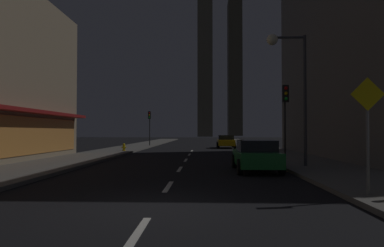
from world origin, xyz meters
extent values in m
cube|color=black|center=(0.00, 32.00, -0.05)|extent=(78.00, 136.00, 0.10)
cube|color=#605E59|center=(7.00, 32.00, 0.07)|extent=(4.00, 76.00, 0.15)
cube|color=#605E59|center=(-7.00, 32.00, 0.07)|extent=(4.00, 76.00, 0.15)
cube|color=silver|center=(0.00, -2.00, 0.01)|extent=(0.16, 2.20, 0.01)
cube|color=silver|center=(0.00, 3.20, 0.01)|extent=(0.16, 2.20, 0.01)
cube|color=silver|center=(0.00, 8.40, 0.01)|extent=(0.16, 2.20, 0.01)
cube|color=silver|center=(0.00, 13.60, 0.01)|extent=(0.16, 2.20, 0.01)
cube|color=silver|center=(0.00, 18.80, 0.01)|extent=(0.16, 2.20, 0.01)
cube|color=silver|center=(0.00, 24.00, 0.01)|extent=(0.16, 2.20, 0.01)
cube|color=#D88C3F|center=(-9.00, 8.60, 1.60)|extent=(0.10, 18.27, 2.20)
cube|color=maroon|center=(-8.60, 8.60, 3.00)|extent=(0.90, 18.87, 0.20)
cube|color=#5B5744|center=(1.39, 115.66, 36.74)|extent=(5.44, 7.03, 73.48)
cube|color=#423F32|center=(14.61, 140.75, 29.81)|extent=(6.02, 8.38, 59.61)
cube|color=#1E722D|center=(3.60, 7.75, 0.61)|extent=(1.80, 4.20, 0.65)
cube|color=black|center=(3.60, 7.55, 1.17)|extent=(1.64, 2.00, 0.55)
cylinder|color=black|center=(2.72, 9.15, 0.34)|extent=(0.22, 0.68, 0.68)
cylinder|color=black|center=(4.48, 9.15, 0.34)|extent=(0.22, 0.68, 0.68)
cylinder|color=black|center=(2.72, 6.35, 0.34)|extent=(0.22, 0.68, 0.68)
cylinder|color=black|center=(4.48, 6.35, 0.34)|extent=(0.22, 0.68, 0.68)
sphere|color=white|center=(3.05, 9.80, 0.67)|extent=(0.18, 0.18, 0.18)
sphere|color=white|center=(4.15, 9.80, 0.67)|extent=(0.18, 0.18, 0.18)
cube|color=gold|center=(3.60, 29.88, 0.61)|extent=(1.80, 4.20, 0.65)
cube|color=black|center=(3.60, 29.68, 1.17)|extent=(1.64, 2.00, 0.55)
cylinder|color=black|center=(2.72, 31.28, 0.34)|extent=(0.22, 0.68, 0.68)
cylinder|color=black|center=(4.48, 31.28, 0.34)|extent=(0.22, 0.68, 0.68)
cylinder|color=black|center=(2.72, 28.48, 0.34)|extent=(0.22, 0.68, 0.68)
cylinder|color=black|center=(4.48, 28.48, 0.34)|extent=(0.22, 0.68, 0.68)
sphere|color=white|center=(3.05, 31.93, 0.67)|extent=(0.18, 0.18, 0.18)
sphere|color=white|center=(4.15, 31.93, 0.67)|extent=(0.18, 0.18, 0.18)
cylinder|color=gold|center=(-5.90, 21.34, 0.43)|extent=(0.22, 0.22, 0.55)
sphere|color=gold|center=(-5.90, 21.34, 0.70)|extent=(0.21, 0.21, 0.21)
cylinder|color=gold|center=(-5.90, 21.34, 0.18)|extent=(0.30, 0.30, 0.06)
cylinder|color=gold|center=(-6.06, 21.34, 0.45)|extent=(0.10, 0.10, 0.10)
cylinder|color=gold|center=(-5.74, 21.34, 0.45)|extent=(0.10, 0.10, 0.10)
cylinder|color=#2D2D2D|center=(5.50, 10.07, 2.25)|extent=(0.12, 0.12, 4.20)
cube|color=black|center=(5.50, 9.87, 3.85)|extent=(0.32, 0.24, 0.90)
sphere|color=red|center=(5.50, 9.74, 4.13)|extent=(0.18, 0.18, 0.18)
sphere|color=#F2B20C|center=(5.50, 9.74, 3.85)|extent=(0.18, 0.18, 0.18)
sphere|color=#19D833|center=(5.50, 9.74, 3.57)|extent=(0.18, 0.18, 0.18)
cylinder|color=#2D2D2D|center=(-5.50, 32.77, 2.25)|extent=(0.12, 0.12, 4.20)
cube|color=black|center=(-5.50, 32.57, 3.85)|extent=(0.32, 0.24, 0.90)
sphere|color=red|center=(-5.50, 32.44, 4.13)|extent=(0.18, 0.18, 0.18)
sphere|color=#F2B20C|center=(-5.50, 32.44, 3.85)|extent=(0.18, 0.18, 0.18)
sphere|color=#19D833|center=(-5.50, 32.44, 3.57)|extent=(0.18, 0.18, 0.18)
cylinder|color=#38383D|center=(6.20, 8.79, 3.40)|extent=(0.16, 0.16, 6.50)
cylinder|color=#38383D|center=(5.40, 8.79, 6.55)|extent=(1.60, 0.12, 0.12)
sphere|color=#FCF7CC|center=(4.60, 8.79, 6.45)|extent=(0.56, 0.56, 0.56)
cylinder|color=slate|center=(5.60, 1.18, 1.35)|extent=(0.08, 0.08, 2.40)
cube|color=yellow|center=(5.60, 1.15, 2.85)|extent=(0.91, 0.03, 0.91)
camera|label=1|loc=(1.22, -8.02, 1.84)|focal=31.41mm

